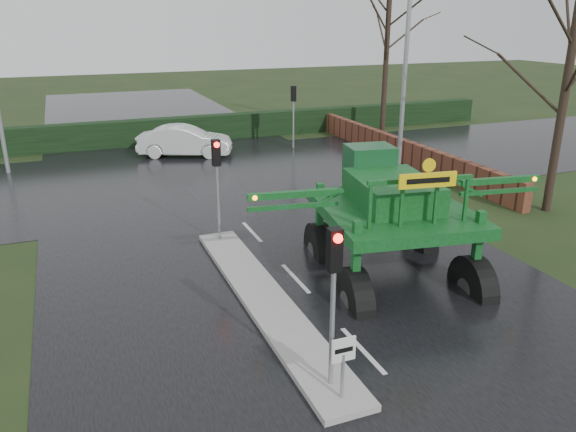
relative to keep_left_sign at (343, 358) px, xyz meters
name	(u,v)px	position (x,y,z in m)	size (l,w,h in m)	color
ground	(362,351)	(1.30, 1.50, -1.06)	(140.00, 140.00, 0.00)	black
road_main	(236,215)	(1.30, 11.50, -1.05)	(14.00, 80.00, 0.02)	black
road_cross	(199,176)	(1.30, 17.50, -1.05)	(80.00, 12.00, 0.02)	black
median_island	(265,299)	(0.00, 4.50, -0.97)	(1.20, 10.00, 0.16)	gray
hedge_row	(168,131)	(1.30, 25.50, -0.31)	(44.00, 0.90, 1.50)	black
brick_wall	(390,146)	(11.80, 17.50, -0.46)	(0.40, 20.00, 1.20)	#592D1E
keep_left_sign	(343,358)	(0.00, 0.00, 0.00)	(0.50, 0.07, 1.35)	gray
traffic_signal_near	(334,275)	(0.00, 0.49, 1.53)	(0.26, 0.33, 3.52)	gray
traffic_signal_mid	(217,168)	(0.00, 8.99, 1.53)	(0.26, 0.33, 3.52)	gray
traffic_signal_far	(293,103)	(7.80, 21.51, 1.53)	(0.26, 0.33, 3.52)	gray
street_light_right	(401,46)	(9.49, 13.50, 4.93)	(3.85, 0.30, 10.00)	gray
tree_right_near	(568,75)	(12.80, 7.50, 4.14)	(5.60, 5.60, 9.64)	black
tree_right_far	(388,29)	(14.30, 22.50, 5.44)	(7.00, 7.00, 12.05)	black
crop_sprayer	(355,219)	(2.25, 3.84, 1.24)	(8.60, 5.97, 4.85)	black
white_sedan	(186,156)	(1.56, 21.79, -1.06)	(1.73, 4.96, 1.64)	silver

